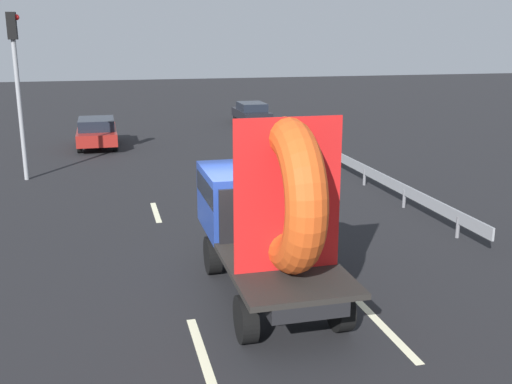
% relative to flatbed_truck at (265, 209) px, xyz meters
% --- Properties ---
extents(ground_plane, '(120.00, 120.00, 0.00)m').
position_rel_flatbed_truck_xyz_m(ground_plane, '(-0.28, 0.60, -1.75)').
color(ground_plane, black).
extents(flatbed_truck, '(2.02, 5.09, 3.75)m').
position_rel_flatbed_truck_xyz_m(flatbed_truck, '(0.00, 0.00, 0.00)').
color(flatbed_truck, black).
rests_on(flatbed_truck, ground_plane).
extents(distant_sedan, '(1.75, 4.09, 1.33)m').
position_rel_flatbed_truck_xyz_m(distant_sedan, '(-3.30, 17.57, -1.03)').
color(distant_sedan, black).
rests_on(distant_sedan, ground_plane).
extents(traffic_light, '(0.42, 0.36, 5.80)m').
position_rel_flatbed_truck_xyz_m(traffic_light, '(-5.77, 11.53, 2.03)').
color(traffic_light, gray).
rests_on(traffic_light, ground_plane).
extents(guardrail, '(0.10, 11.52, 0.71)m').
position_rel_flatbed_truck_xyz_m(guardrail, '(5.66, 6.31, -1.22)').
color(guardrail, gray).
rests_on(guardrail, ground_plane).
extents(lane_dash_left_near, '(0.16, 2.76, 0.01)m').
position_rel_flatbed_truck_xyz_m(lane_dash_left_near, '(-1.65, -2.28, -1.74)').
color(lane_dash_left_near, beige).
rests_on(lane_dash_left_near, ground_plane).
extents(lane_dash_left_far, '(0.16, 2.09, 0.01)m').
position_rel_flatbed_truck_xyz_m(lane_dash_left_far, '(-1.65, 6.20, -1.74)').
color(lane_dash_left_far, beige).
rests_on(lane_dash_left_far, ground_plane).
extents(lane_dash_right_near, '(0.16, 2.61, 0.01)m').
position_rel_flatbed_truck_xyz_m(lane_dash_right_near, '(1.65, -2.04, -1.74)').
color(lane_dash_right_near, beige).
rests_on(lane_dash_right_near, ground_plane).
extents(lane_dash_right_far, '(0.16, 2.85, 0.01)m').
position_rel_flatbed_truck_xyz_m(lane_dash_right_far, '(1.65, 6.17, -1.74)').
color(lane_dash_right_far, beige).
rests_on(lane_dash_right_far, ground_plane).
extents(oncoming_car, '(1.60, 3.73, 1.22)m').
position_rel_flatbed_truck_xyz_m(oncoming_car, '(5.47, 23.27, -1.09)').
color(oncoming_car, black).
rests_on(oncoming_car, ground_plane).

